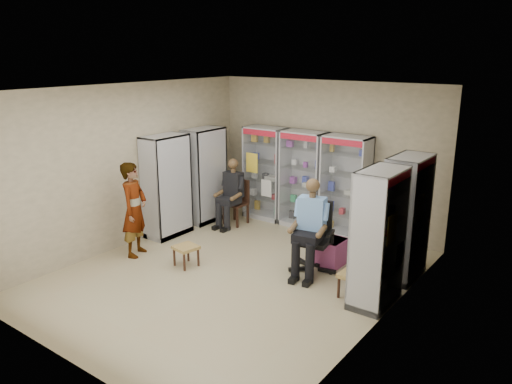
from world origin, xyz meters
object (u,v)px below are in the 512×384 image
Objects in this scene: cabinet_back_left at (266,173)px; cabinet_back_mid at (303,180)px; seated_shopkeeper at (312,229)px; pink_trunk at (329,252)px; woven_stool_b at (186,256)px; cabinet_left_near at (167,186)px; office_chair at (313,237)px; cabinet_right_near at (378,238)px; woven_stool_a at (353,285)px; cabinet_left_far at (205,175)px; wooden_chair at (236,203)px; cabinet_back_right at (345,187)px; cabinet_right_far at (406,218)px; standing_man at (134,209)px.

cabinet_back_mid is at bearing 0.00° from cabinet_back_left.
pink_trunk is at bearing 66.58° from seated_shopkeeper.
woven_stool_b is (-0.53, -2.92, -0.82)m from cabinet_back_mid.
office_chair is at bearing 93.93° from cabinet_left_near.
cabinet_right_near is 5.25× the size of woven_stool_a.
cabinet_back_left and cabinet_left_far have the same top height.
cabinet_back_mid is 2.13× the size of wooden_chair.
woven_stool_b is (-1.48, -2.92, -0.82)m from cabinet_back_right.
cabinet_back_left is 1.00× the size of cabinet_right_far.
seated_shopkeeper is (1.30, -1.86, -0.25)m from cabinet_back_mid.
wooden_chair is 0.63× the size of seated_shopkeeper.
office_chair is (3.18, -0.88, -0.41)m from cabinet_left_far.
cabinet_right_far is at bearing -34.73° from cabinet_back_right.
cabinet_back_right is 1.67m from pink_trunk.
woven_stool_a is (3.45, -1.53, -0.28)m from wooden_chair.
cabinet_back_mid is (0.95, 0.00, 0.00)m from cabinet_back_left.
seated_shopkeeper is at bearing -89.48° from standing_man.
seated_shopkeeper is at bearing 73.98° from cabinet_right_near.
cabinet_left_near is 1.18× the size of standing_man.
wooden_chair is at bearing 156.11° from woven_stool_a.
cabinet_back_left and cabinet_back_mid have the same top height.
woven_stool_a is (3.20, -2.26, -0.81)m from cabinet_back_left.
cabinet_back_mid is at bearing 113.94° from seated_shopkeeper.
woven_stool_b is 0.21× the size of standing_man.
wooden_chair is (-2.15, -0.73, -0.53)m from cabinet_back_right.
cabinet_back_right is 2.13× the size of wooden_chair.
standing_man is (-2.90, -1.23, 0.10)m from seated_shopkeeper.
cabinet_back_mid is 2.82m from cabinet_right_far.
seated_shopkeeper is at bearing -100.95° from office_chair.
woven_stool_b is at bearing -103.62° from standing_man.
cabinet_right_near is at bearing -29.01° from office_chair.
wooden_chair is at bearing 68.36° from cabinet_right_near.
standing_man is at bearing -150.84° from pink_trunk.
cabinet_back_right is 4.01m from standing_man.
cabinet_right_far is at bearing -23.65° from cabinet_back_mid.
cabinet_back_mid is 4.16× the size of pink_trunk.
cabinet_back_left is 4.00m from woven_stool_a.
cabinet_left_near is 5.51× the size of woven_stool_b.
cabinet_back_right is at bearing 0.00° from cabinet_back_left.
cabinet_back_mid and cabinet_right_far have the same top height.
cabinet_right_far reaches higher than seated_shopkeeper.
seated_shopkeeper is (-1.28, 0.37, -0.25)m from cabinet_right_near.
wooden_chair is at bearing -148.69° from cabinet_back_mid.
seated_shopkeeper reaches higher than wooden_chair.
standing_man is (-3.85, -0.83, 0.66)m from woven_stool_a.
cabinet_left_near is at bearing 101.41° from cabinet_right_far.
cabinet_left_far is 1.33× the size of seated_shopkeeper.
woven_stool_a is at bearing -33.54° from seated_shopkeeper.
cabinet_left_far is at bearing 124.12° from woven_stool_b.
cabinet_right_near reaches higher than woven_stool_b.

